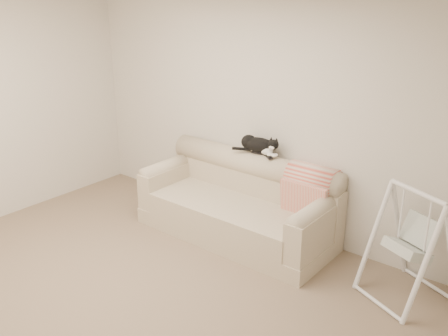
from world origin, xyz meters
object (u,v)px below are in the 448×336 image
object	(u,v)px
remote_a	(260,153)
tuxedo_cat	(259,145)
sofa	(240,205)
remote_b	(268,156)
baby_swing	(411,244)

from	to	relation	value
remote_a	tuxedo_cat	distance (m)	0.09
sofa	remote_a	xyz separation A→B (m)	(0.08, 0.25, 0.56)
remote_b	baby_swing	xyz separation A→B (m)	(1.68, -0.24, -0.39)
sofa	tuxedo_cat	xyz separation A→B (m)	(0.07, 0.24, 0.65)
sofa	tuxedo_cat	world-z (taller)	tuxedo_cat
remote_a	sofa	bearing A→B (deg)	-107.56
sofa	baby_swing	bearing A→B (deg)	-0.59
sofa	baby_swing	world-z (taller)	baby_swing
remote_a	baby_swing	size ratio (longest dim) A/B	0.18
tuxedo_cat	remote_b	bearing A→B (deg)	-9.33
remote_a	baby_swing	xyz separation A→B (m)	(1.81, -0.27, -0.39)
sofa	remote_b	bearing A→B (deg)	45.96
remote_a	baby_swing	world-z (taller)	baby_swing
sofa	baby_swing	xyz separation A→B (m)	(1.89, -0.02, 0.17)
sofa	tuxedo_cat	bearing A→B (deg)	74.00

